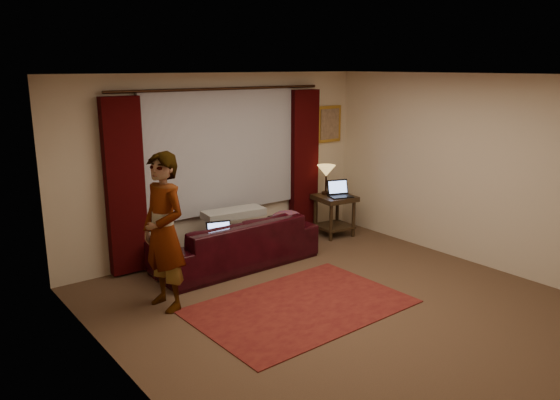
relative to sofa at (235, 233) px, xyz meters
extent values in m
cube|color=brown|center=(0.21, -1.80, -0.47)|extent=(5.00, 5.00, 0.01)
cube|color=silver|center=(0.21, -1.80, 2.14)|extent=(5.00, 5.00, 0.02)
cube|color=beige|center=(0.21, 0.70, 0.84)|extent=(5.00, 0.02, 2.60)
cube|color=beige|center=(-2.29, -1.80, 0.84)|extent=(0.02, 5.00, 2.60)
cube|color=beige|center=(2.71, -1.80, 0.84)|extent=(0.02, 5.00, 2.60)
cube|color=#A5A5AD|center=(0.21, 0.64, 1.04)|extent=(2.50, 0.05, 1.80)
cube|color=black|center=(-1.29, 0.59, 0.72)|extent=(0.50, 0.14, 2.30)
cube|color=black|center=(1.71, 0.59, 0.72)|extent=(0.50, 0.14, 2.30)
cylinder|color=black|center=(0.21, 0.59, 1.92)|extent=(0.04, 0.04, 3.40)
cube|color=gold|center=(2.31, 0.67, 1.29)|extent=(0.50, 0.04, 0.60)
imported|color=black|center=(0.00, 0.00, 0.00)|extent=(2.30, 1.02, 0.92)
cube|color=#979690|center=(0.11, 0.21, 0.47)|extent=(0.91, 0.45, 0.10)
ellipsoid|color=#5F2D3E|center=(0.79, -0.12, 0.10)|extent=(0.50, 0.40, 0.20)
cube|color=maroon|center=(-0.16, -1.60, -0.46)|extent=(2.46, 1.68, 0.01)
cube|color=black|center=(2.01, 0.17, -0.13)|extent=(0.64, 0.64, 0.66)
imported|color=#979690|center=(-1.37, -0.66, 0.44)|extent=(0.60, 0.60, 1.80)
camera|label=1|loc=(-3.87, -6.05, 2.24)|focal=35.00mm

